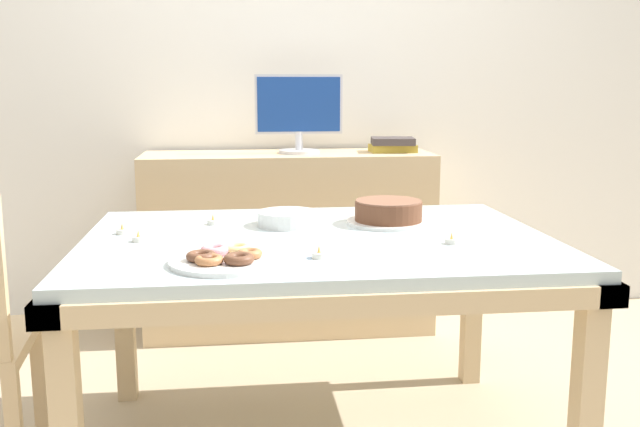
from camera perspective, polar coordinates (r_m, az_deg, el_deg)
The scene contains 13 objects.
wall_back at distance 3.77m, azimuth -3.00°, elevation 11.54°, with size 8.00×0.10×2.60m, color white.
dining_table at distance 2.31m, azimuth -0.24°, elevation -3.86°, with size 1.51×1.09×0.74m.
sideboard at distance 3.56m, azimuth -2.54°, elevation -2.28°, with size 1.41×0.44×0.89m.
computer_monitor at distance 3.48m, azimuth -1.71°, elevation 7.96°, with size 0.42×0.20×0.38m.
book_stack at distance 3.56m, azimuth 5.83°, elevation 5.51°, with size 0.23×0.20×0.07m.
cake_chocolate_round at distance 2.49m, azimuth 5.49°, elevation 0.06°, with size 0.29×0.29×0.08m.
pastry_platter at distance 1.96m, azimuth -7.56°, elevation -3.60°, with size 0.31×0.31×0.04m.
plate_stack at distance 2.46m, azimuth -2.60°, elevation -0.40°, with size 0.21×0.21×0.05m.
tealight_right_edge at distance 2.41m, azimuth -15.53°, elevation -1.36°, with size 0.04×0.04×0.04m.
tealight_left_edge at distance 2.21m, azimuth 10.48°, elevation -2.16°, with size 0.04×0.04×0.04m.
tealight_near_front at distance 2.00m, azimuth -0.08°, elevation -3.32°, with size 0.04×0.04×0.04m.
tealight_centre at distance 2.28m, azimuth -14.32°, elevation -1.95°, with size 0.04×0.04×0.04m.
tealight_near_cakes at distance 2.50m, azimuth -8.55°, elevation -0.66°, with size 0.04×0.04×0.04m.
Camera 1 is at (-0.26, -2.22, 1.22)m, focal length 40.00 mm.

